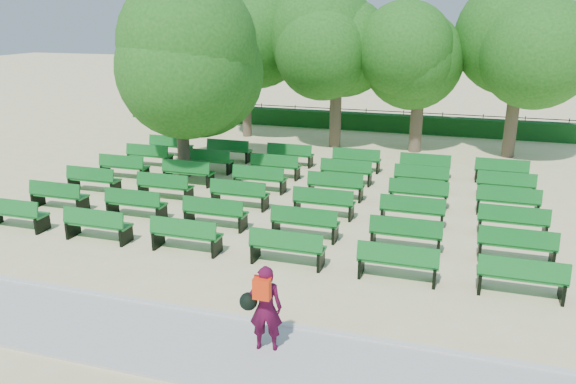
% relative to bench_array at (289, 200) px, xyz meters
% --- Properties ---
extents(ground, '(120.00, 120.00, 0.00)m').
position_rel_bench_array_xyz_m(ground, '(-0.74, -1.18, -0.10)').
color(ground, beige).
extents(paving, '(30.00, 2.20, 0.06)m').
position_rel_bench_array_xyz_m(paving, '(-0.74, -8.58, -0.07)').
color(paving, '#BABBB6').
rests_on(paving, ground).
extents(curb, '(30.00, 0.12, 0.10)m').
position_rel_bench_array_xyz_m(curb, '(-0.74, -7.43, -0.05)').
color(curb, silver).
rests_on(curb, ground).
extents(hedge, '(26.00, 0.70, 0.90)m').
position_rel_bench_array_xyz_m(hedge, '(-0.74, 12.82, 0.35)').
color(hedge, '#134B1A').
rests_on(hedge, ground).
extents(fence, '(26.00, 0.10, 1.02)m').
position_rel_bench_array_xyz_m(fence, '(-0.74, 13.22, -0.10)').
color(fence, black).
rests_on(fence, ground).
extents(tree_line, '(21.80, 6.80, 7.04)m').
position_rel_bench_array_xyz_m(tree_line, '(-0.74, 8.82, -0.10)').
color(tree_line, '#24671B').
rests_on(tree_line, ground).
extents(bench_array, '(1.92, 0.74, 1.18)m').
position_rel_bench_array_xyz_m(bench_array, '(0.00, 0.00, 0.00)').
color(bench_array, '#136E25').
rests_on(bench_array, ground).
extents(tree_among, '(4.68, 4.68, 6.45)m').
position_rel_bench_array_xyz_m(tree_among, '(-4.78, 1.87, 4.22)').
color(tree_among, brown).
rests_on(tree_among, ground).
extents(person, '(0.82, 0.53, 1.67)m').
position_rel_bench_array_xyz_m(person, '(2.09, -8.30, 0.82)').
color(person, '#490A28').
rests_on(person, ground).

